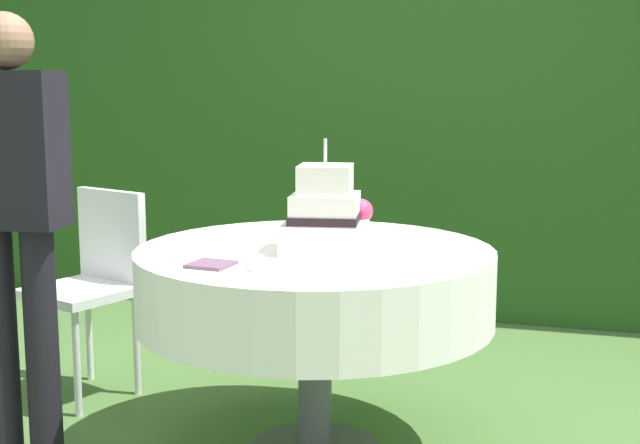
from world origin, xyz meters
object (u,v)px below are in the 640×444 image
Objects in this scene: wedding_cake at (327,217)px; garden_chair at (95,272)px; cake_table at (315,285)px; serving_plate_far at (432,263)px; standing_person at (14,205)px; serving_plate_near at (270,267)px; napkin_stack at (211,264)px.

garden_chair is (-1.15, 0.38, -0.35)m from wedding_cake.
serving_plate_far is (0.45, -0.16, 0.14)m from cake_table.
standing_person is (0.07, -0.65, 0.39)m from garden_chair.
serving_plate_near is at bearing -156.81° from serving_plate_far.
wedding_cake is at bearing 13.93° from standing_person.
napkin_stack is (-0.20, -0.01, -0.00)m from serving_plate_near.
standing_person reaches higher than serving_plate_far.
serving_plate_near is 0.16× the size of garden_chair.
napkin_stack is at bearing -162.41° from serving_plate_far.
standing_person reaches higher than napkin_stack.
garden_chair is 0.56× the size of standing_person.
serving_plate_near is 1.09× the size of napkin_stack.
serving_plate_near is 0.53m from serving_plate_far.
cake_table is 0.47m from napkin_stack.
standing_person is (-0.79, 0.09, 0.15)m from napkin_stack.
napkin_stack is 0.81m from standing_person.
garden_chair is at bearing 161.45° from serving_plate_far.
garden_chair is (-0.86, 0.74, -0.24)m from napkin_stack.
cake_table is at bearing 152.53° from wedding_cake.
wedding_cake reaches higher than serving_plate_near.
wedding_cake is 1.26m from garden_chair.
cake_table is at bearing 159.91° from serving_plate_far.
serving_plate_near is 1.00m from standing_person.
serving_plate_near and serving_plate_far have the same top height.
cake_table is 9.71× the size of napkin_stack.
serving_plate_far is at bearing -19.08° from wedding_cake.
standing_person is at bearing 175.47° from serving_plate_near.
napkin_stack is 0.08× the size of standing_person.
serving_plate_far is (0.49, 0.21, 0.00)m from serving_plate_near.
serving_plate_near is 1.30m from garden_chair.
cake_table is 9.06× the size of serving_plate_far.
serving_plate_near is 1.02× the size of serving_plate_far.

